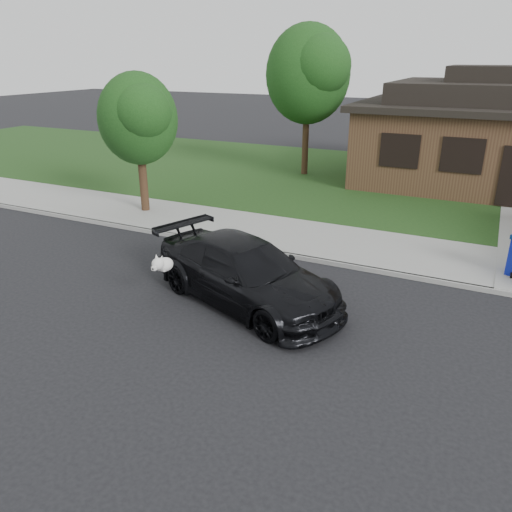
% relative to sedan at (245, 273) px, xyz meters
% --- Properties ---
extents(ground, '(120.00, 120.00, 0.00)m').
position_rel_sedan_xyz_m(ground, '(1.26, -0.63, -0.70)').
color(ground, black).
rests_on(ground, ground).
extents(sidewalk, '(60.00, 3.00, 0.12)m').
position_rel_sedan_xyz_m(sidewalk, '(1.26, 4.37, -0.64)').
color(sidewalk, gray).
rests_on(sidewalk, ground).
extents(curb, '(60.00, 0.12, 0.12)m').
position_rel_sedan_xyz_m(curb, '(1.26, 2.87, -0.64)').
color(curb, gray).
rests_on(curb, ground).
extents(lawn, '(60.00, 13.00, 0.13)m').
position_rel_sedan_xyz_m(lawn, '(1.26, 12.37, -0.64)').
color(lawn, '#193814').
rests_on(lawn, ground).
extents(sedan, '(5.23, 3.55, 1.41)m').
position_rel_sedan_xyz_m(sedan, '(0.00, 0.00, 0.00)').
color(sedan, black).
rests_on(sedan, ground).
extents(tree_0, '(3.78, 3.60, 6.34)m').
position_rel_sedan_xyz_m(tree_0, '(-3.07, 12.25, 3.77)').
color(tree_0, '#332114').
rests_on(tree_0, ground).
extents(tree_2, '(2.73, 2.60, 4.59)m').
position_rel_sedan_xyz_m(tree_2, '(-6.12, 4.48, 2.56)').
color(tree_2, '#332114').
rests_on(tree_2, ground).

